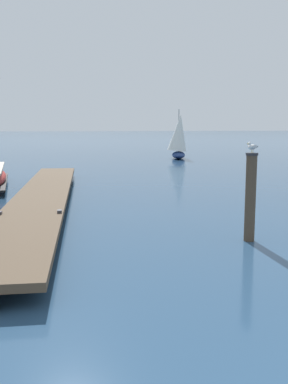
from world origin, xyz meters
The scene contains 4 objects.
floating_dock centered at (-4.01, 14.54, 0.36)m, with size 2.88×18.69×0.53m.
mooring_piling centered at (1.17, 8.64, 1.13)m, with size 0.30×0.30×2.18m.
perched_seagull centered at (1.18, 8.65, 2.33)m, with size 0.35×0.26×0.26m.
distant_sailboat centered at (6.62, 35.12, 1.80)m, with size 2.24×3.40×4.15m.
Camera 1 is at (-3.40, -1.35, 2.85)m, focal length 41.46 mm.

